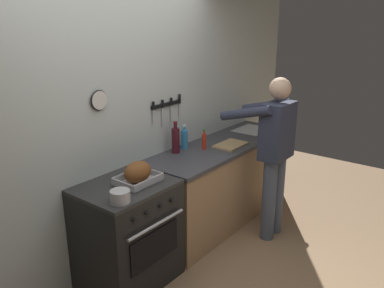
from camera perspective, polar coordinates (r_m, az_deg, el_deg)
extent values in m
cube|color=silver|center=(3.51, -11.40, 2.77)|extent=(6.00, 0.10, 2.60)
cube|color=black|center=(3.89, -3.74, 5.74)|extent=(0.43, 0.02, 0.04)
cube|color=silver|center=(3.76, -5.56, 3.98)|extent=(0.02, 0.00, 0.13)
cube|color=black|center=(3.74, -5.60, 5.52)|extent=(0.02, 0.02, 0.08)
cube|color=silver|center=(3.86, -4.23, 3.92)|extent=(0.02, 0.00, 0.19)
cube|color=black|center=(3.83, -4.27, 5.82)|extent=(0.02, 0.02, 0.08)
cube|color=silver|center=(3.95, -2.98, 4.39)|extent=(0.02, 0.00, 0.17)
cube|color=black|center=(3.92, -3.01, 6.15)|extent=(0.02, 0.02, 0.08)
cube|color=silver|center=(4.04, -1.78, 4.92)|extent=(0.02, 0.00, 0.14)
cube|color=black|center=(4.02, -1.80, 6.56)|extent=(0.02, 0.02, 0.09)
cylinder|color=white|center=(3.29, -13.31, 6.19)|extent=(0.15, 0.02, 0.15)
torus|color=black|center=(3.29, -13.31, 6.19)|extent=(0.17, 0.02, 0.17)
cube|color=tan|center=(4.43, 4.27, -5.69)|extent=(2.00, 0.62, 0.86)
cube|color=#3D3D42|center=(4.27, 4.41, -0.14)|extent=(2.03, 0.65, 0.04)
cube|color=#B2B5B7|center=(4.85, 8.67, 1.45)|extent=(0.44, 0.36, 0.11)
cube|color=black|center=(3.46, -9.30, -12.94)|extent=(0.76, 0.62, 0.87)
cube|color=black|center=(3.25, -5.39, -14.58)|extent=(0.53, 0.01, 0.28)
cube|color=#2D2D2D|center=(3.25, -9.69, -6.10)|extent=(0.76, 0.62, 0.03)
cylinder|color=black|center=(2.96, -8.33, -10.82)|extent=(0.04, 0.02, 0.04)
cylinder|color=black|center=(3.04, -6.50, -9.91)|extent=(0.04, 0.02, 0.04)
cylinder|color=black|center=(3.14, -4.55, -8.93)|extent=(0.04, 0.02, 0.04)
cylinder|color=black|center=(3.23, -2.94, -8.11)|extent=(0.04, 0.02, 0.04)
cylinder|color=silver|center=(3.13, -5.10, -11.51)|extent=(0.61, 0.02, 0.02)
cylinder|color=#4C566B|center=(4.10, 11.04, -7.97)|extent=(0.14, 0.14, 0.86)
cylinder|color=#4C566B|center=(4.25, 12.17, -7.11)|extent=(0.14, 0.14, 0.86)
cube|color=#2D3347|center=(3.93, 12.25, 1.88)|extent=(0.38, 0.22, 0.56)
sphere|color=tan|center=(3.84, 12.65, 7.85)|extent=(0.21, 0.21, 0.21)
cylinder|color=#2D3347|center=(3.82, 7.74, 4.45)|extent=(0.09, 0.55, 0.22)
cylinder|color=#2D3347|center=(4.18, 10.69, 5.44)|extent=(0.09, 0.55, 0.22)
cube|color=#B7B7BC|center=(3.27, -7.80, -5.51)|extent=(0.34, 0.25, 0.01)
cube|color=#B7B7BC|center=(3.17, -6.23, -5.52)|extent=(0.34, 0.01, 0.05)
cube|color=#B7B7BC|center=(3.34, -9.33, -4.44)|extent=(0.34, 0.01, 0.05)
cube|color=#B7B7BC|center=(3.15, -10.04, -5.88)|extent=(0.01, 0.25, 0.05)
cube|color=#B7B7BC|center=(3.36, -5.76, -4.11)|extent=(0.01, 0.25, 0.05)
ellipsoid|color=brown|center=(3.23, -7.87, -4.01)|extent=(0.25, 0.18, 0.17)
cylinder|color=#B7B7BC|center=(2.94, -10.35, -7.50)|extent=(0.15, 0.15, 0.09)
cube|color=tan|center=(4.18, 5.63, -0.12)|extent=(0.36, 0.24, 0.02)
cylinder|color=red|center=(4.04, 1.75, 0.34)|extent=(0.05, 0.05, 0.16)
cylinder|color=red|center=(4.01, 1.76, 1.68)|extent=(0.02, 0.02, 0.04)
cylinder|color=#197219|center=(4.00, 1.76, 2.02)|extent=(0.02, 0.02, 0.01)
cylinder|color=#47141E|center=(3.92, -2.39, 0.49)|extent=(0.08, 0.08, 0.25)
cylinder|color=#47141E|center=(3.88, -2.42, 2.66)|extent=(0.04, 0.04, 0.06)
cylinder|color=maroon|center=(3.87, -2.42, 3.15)|extent=(0.04, 0.04, 0.01)
cylinder|color=#338CCC|center=(4.07, -1.11, 0.70)|extent=(0.07, 0.07, 0.19)
cylinder|color=#338CCC|center=(4.03, -1.12, 2.28)|extent=(0.03, 0.03, 0.04)
cylinder|color=white|center=(4.03, -1.12, 2.66)|extent=(0.03, 0.03, 0.01)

